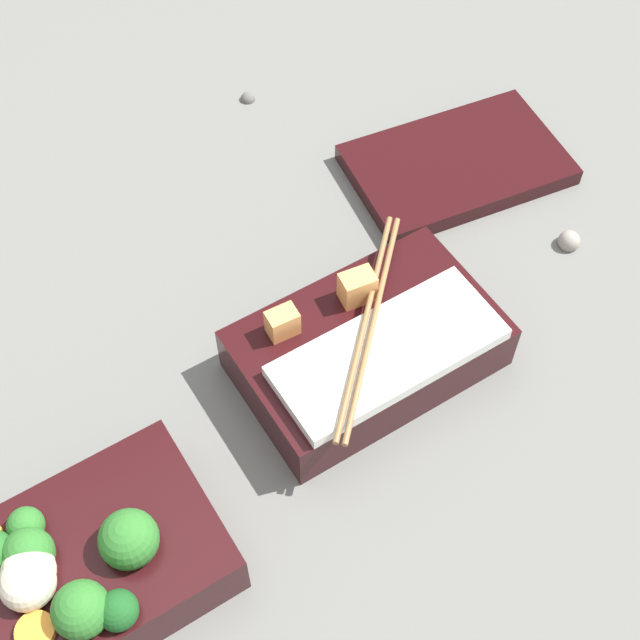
{
  "coord_description": "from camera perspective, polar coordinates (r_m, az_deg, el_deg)",
  "views": [
    {
      "loc": [
        -0.1,
        -0.31,
        0.67
      ],
      "look_at": [
        0.12,
        0.05,
        0.05
      ],
      "focal_mm": 50.0,
      "sensor_mm": 36.0,
      "label": 1
    }
  ],
  "objects": [
    {
      "name": "ground_plane",
      "position": [
        0.74,
        -6.06,
        -9.27
      ],
      "size": [
        3.0,
        3.0,
        0.0
      ],
      "primitive_type": "plane",
      "color": "slate"
    },
    {
      "name": "bento_tray_vegetable",
      "position": [
        0.69,
        -15.69,
        -15.41
      ],
      "size": [
        0.22,
        0.14,
        0.08
      ],
      "color": "black",
      "rests_on": "ground_plane"
    },
    {
      "name": "bento_tray_rice",
      "position": [
        0.76,
        3.13,
        -1.78
      ],
      "size": [
        0.22,
        0.17,
        0.08
      ],
      "color": "black",
      "rests_on": "ground_plane"
    },
    {
      "name": "bento_lid",
      "position": [
        0.93,
        8.75,
        9.8
      ],
      "size": [
        0.23,
        0.16,
        0.02
      ],
      "primitive_type": "cube",
      "rotation": [
        0.0,
        0.0,
        -0.15
      ],
      "color": "black",
      "rests_on": "ground_plane"
    },
    {
      "name": "pebble_0",
      "position": [
        0.89,
        15.64,
        4.88
      ],
      "size": [
        0.02,
        0.02,
        0.02
      ],
      "primitive_type": "sphere",
      "color": "gray",
      "rests_on": "ground_plane"
    },
    {
      "name": "pebble_1",
      "position": [
        1.01,
        -4.65,
        14.06
      ],
      "size": [
        0.02,
        0.02,
        0.02
      ],
      "primitive_type": "sphere",
      "color": "#595651",
      "rests_on": "ground_plane"
    }
  ]
}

